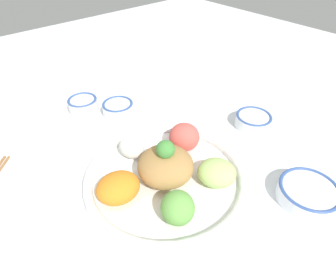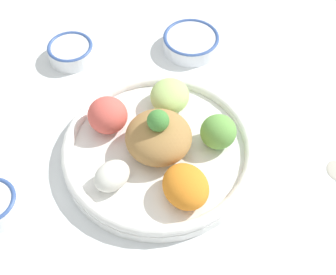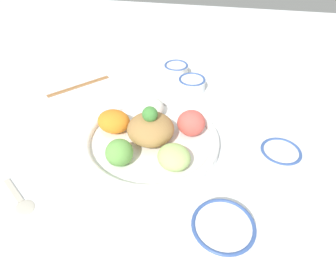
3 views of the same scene
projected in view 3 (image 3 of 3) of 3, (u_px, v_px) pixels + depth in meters
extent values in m
plane|color=white|center=(157.00, 150.00, 0.70)|extent=(2.40, 2.40, 0.00)
cylinder|color=white|center=(151.00, 142.00, 0.71)|extent=(0.34, 0.34, 0.02)
torus|color=white|center=(151.00, 138.00, 0.70)|extent=(0.34, 0.34, 0.02)
ellipsoid|color=#E55B51|center=(191.00, 123.00, 0.70)|extent=(0.09, 0.09, 0.06)
ellipsoid|color=white|center=(155.00, 108.00, 0.77)|extent=(0.06, 0.07, 0.05)
ellipsoid|color=orange|center=(114.00, 121.00, 0.72)|extent=(0.10, 0.09, 0.05)
ellipsoid|color=#6BAD4C|center=(119.00, 153.00, 0.62)|extent=(0.08, 0.08, 0.06)
ellipsoid|color=#B7DB7A|center=(174.00, 157.00, 0.62)|extent=(0.11, 0.11, 0.05)
ellipsoid|color=#AD7F47|center=(151.00, 129.00, 0.68)|extent=(0.11, 0.11, 0.07)
sphere|color=#478E3D|center=(150.00, 114.00, 0.65)|extent=(0.04, 0.04, 0.04)
cylinder|color=white|center=(192.00, 85.00, 0.90)|extent=(0.09, 0.09, 0.04)
torus|color=#38569E|center=(192.00, 80.00, 0.89)|extent=(0.09, 0.09, 0.01)
cylinder|color=maroon|center=(192.00, 80.00, 0.89)|extent=(0.07, 0.07, 0.00)
cylinder|color=white|center=(222.00, 230.00, 0.52)|extent=(0.12, 0.12, 0.03)
torus|color=#38569E|center=(223.00, 226.00, 0.51)|extent=(0.12, 0.12, 0.01)
cylinder|color=maroon|center=(223.00, 227.00, 0.51)|extent=(0.10, 0.10, 0.00)
cylinder|color=white|center=(279.00, 156.00, 0.67)|extent=(0.09, 0.09, 0.03)
torus|color=#38569E|center=(281.00, 151.00, 0.66)|extent=(0.09, 0.09, 0.01)
cylinder|color=maroon|center=(281.00, 152.00, 0.66)|extent=(0.08, 0.08, 0.00)
cylinder|color=white|center=(176.00, 71.00, 0.97)|extent=(0.08, 0.08, 0.04)
torus|color=#38569E|center=(176.00, 66.00, 0.96)|extent=(0.08, 0.08, 0.01)
cylinder|color=white|center=(176.00, 66.00, 0.96)|extent=(0.07, 0.07, 0.00)
cylinder|color=#9E6B3D|center=(79.00, 86.00, 0.93)|extent=(0.15, 0.16, 0.01)
cylinder|color=#9E6B3D|center=(78.00, 85.00, 0.93)|extent=(0.15, 0.16, 0.01)
cube|color=beige|center=(13.00, 190.00, 0.61)|extent=(0.07, 0.06, 0.01)
ellipsoid|color=beige|center=(25.00, 207.00, 0.57)|extent=(0.06, 0.06, 0.01)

